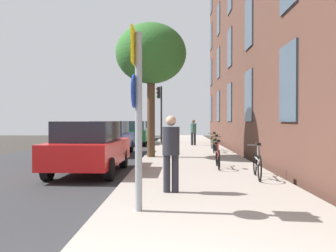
{
  "coord_description": "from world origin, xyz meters",
  "views": [
    {
      "loc": [
        0.34,
        -2.41,
        1.65
      ],
      "look_at": [
        0.1,
        9.58,
        1.47
      ],
      "focal_mm": 36.71,
      "sensor_mm": 36.0,
      "label": 1
    }
  ],
  "objects": [
    {
      "name": "car_1",
      "position": [
        -2.77,
        14.13,
        0.84
      ],
      "size": [
        1.81,
        3.95,
        1.62
      ],
      "color": "navy",
      "rests_on": "road_asphalt"
    },
    {
      "name": "bicycle_0",
      "position": [
        2.53,
        6.75,
        0.49
      ],
      "size": [
        0.42,
        1.71,
        0.95
      ],
      "color": "black",
      "rests_on": "sidewalk"
    },
    {
      "name": "bicycle_2",
      "position": [
        2.11,
        12.16,
        0.49
      ],
      "size": [
        0.42,
        1.73,
        0.94
      ],
      "color": "black",
      "rests_on": "sidewalk"
    },
    {
      "name": "car_2",
      "position": [
        -2.47,
        20.79,
        0.84
      ],
      "size": [
        1.98,
        4.28,
        1.62
      ],
      "color": "#19662D",
      "rests_on": "road_asphalt"
    },
    {
      "name": "traffic_light",
      "position": [
        -0.72,
        21.8,
        2.82
      ],
      "size": [
        0.43,
        0.24,
        3.97
      ],
      "color": "black",
      "rests_on": "sidewalk"
    },
    {
      "name": "bicycle_3",
      "position": [
        2.27,
        14.29,
        0.5
      ],
      "size": [
        0.47,
        1.63,
        0.96
      ],
      "color": "black",
      "rests_on": "sidewalk"
    },
    {
      "name": "bicycle_1",
      "position": [
        1.73,
        8.72,
        0.48
      ],
      "size": [
        0.42,
        1.67,
        0.92
      ],
      "color": "black",
      "rests_on": "sidewalk"
    },
    {
      "name": "car_3",
      "position": [
        -2.57,
        27.76,
        0.84
      ],
      "size": [
        1.92,
        4.02,
        1.62
      ],
      "color": "silver",
      "rests_on": "road_asphalt"
    },
    {
      "name": "pedestrian_1",
      "position": [
        1.5,
        19.07,
        1.03
      ],
      "size": [
        0.38,
        0.38,
        1.6
      ],
      "color": "#26262D",
      "rests_on": "sidewalk"
    },
    {
      "name": "sidewalk",
      "position": [
        1.1,
        15.0,
        0.06
      ],
      "size": [
        4.2,
        38.0,
        0.12
      ],
      "primitive_type": "cube",
      "color": "#9E9389",
      "rests_on": "ground"
    },
    {
      "name": "building_facade",
      "position": [
        3.69,
        14.5,
        6.64
      ],
      "size": [
        0.56,
        27.0,
        13.25
      ],
      "color": "#513328",
      "rests_on": "ground"
    },
    {
      "name": "road_asphalt",
      "position": [
        -4.5,
        15.0,
        0.01
      ],
      "size": [
        7.0,
        38.0,
        0.01
      ],
      "primitive_type": "cube",
      "color": "#2D2D30",
      "rests_on": "ground"
    },
    {
      "name": "sign_post",
      "position": [
        -0.3,
        3.38,
        1.92
      ],
      "size": [
        0.16,
        0.6,
        3.08
      ],
      "color": "gray",
      "rests_on": "sidewalk"
    },
    {
      "name": "pedestrian_0",
      "position": [
        0.26,
        4.9,
        1.06
      ],
      "size": [
        0.39,
        0.39,
        1.64
      ],
      "color": "#26262D",
      "rests_on": "sidewalk"
    },
    {
      "name": "tree_near",
      "position": [
        -0.67,
        12.11,
        4.45
      ],
      "size": [
        2.98,
        2.98,
        5.64
      ],
      "color": "#4C3823",
      "rests_on": "sidewalk"
    },
    {
      "name": "car_0",
      "position": [
        -2.3,
        8.11,
        0.84
      ],
      "size": [
        1.94,
        4.09,
        1.62
      ],
      "color": "red",
      "rests_on": "road_asphalt"
    },
    {
      "name": "bicycle_4",
      "position": [
        2.37,
        15.69,
        0.49
      ],
      "size": [
        0.42,
        1.68,
        0.95
      ],
      "color": "black",
      "rests_on": "sidewalk"
    },
    {
      "name": "ground_plane",
      "position": [
        -2.4,
        15.0,
        0.0
      ],
      "size": [
        41.8,
        41.8,
        0.0
      ],
      "primitive_type": "plane",
      "color": "#332D28"
    }
  ]
}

